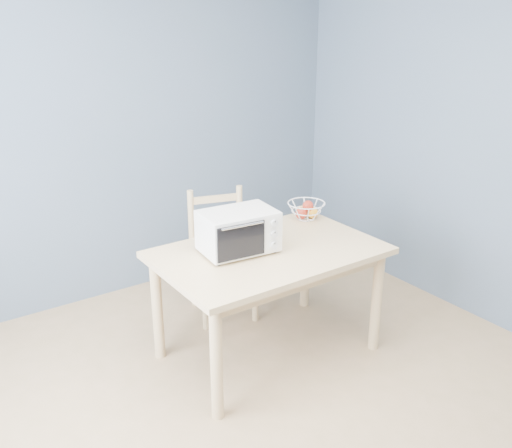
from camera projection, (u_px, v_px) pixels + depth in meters
room at (301, 217)px, 2.55m from camera, size 4.01×4.51×2.61m
dining_table at (269, 264)px, 3.63m from camera, size 1.40×0.90×0.75m
toaster_oven at (236, 231)px, 3.50m from camera, size 0.49×0.37×0.27m
fruit_basket at (306, 210)px, 4.10m from camera, size 0.33×0.33×0.14m
dining_chair at (221, 255)px, 4.24m from camera, size 0.54×0.54×0.94m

